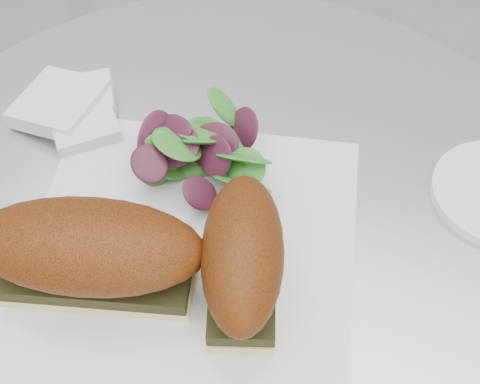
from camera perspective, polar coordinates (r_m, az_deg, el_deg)
name	(u,v)px	position (r m, az deg, el deg)	size (l,w,h in m)	color
table	(231,350)	(0.81, -0.80, -13.35)	(0.70, 0.70, 0.73)	silver
plate	(191,254)	(0.57, -4.22, -5.31)	(0.28, 0.28, 0.02)	white
sandwich_left	(90,252)	(0.53, -12.69, -5.01)	(0.20, 0.13, 0.08)	#D9CC88
sandwich_right	(243,258)	(0.51, 0.22, -5.66)	(0.11, 0.15, 0.08)	#D9CC88
salad	(199,152)	(0.60, -3.53, 3.42)	(0.11, 0.11, 0.05)	#449631
napkin	(74,120)	(0.69, -14.00, 6.01)	(0.10, 0.10, 0.02)	white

